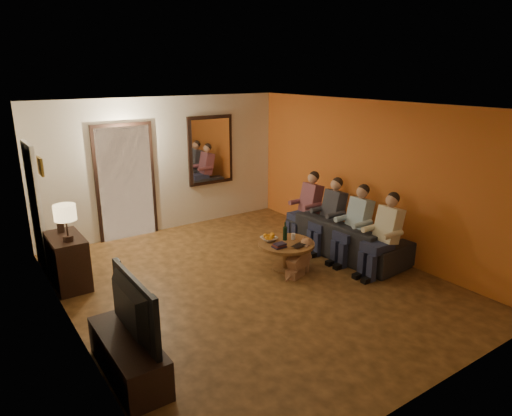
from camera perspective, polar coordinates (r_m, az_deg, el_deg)
floor at (r=6.95m, az=-0.65°, el=-9.32°), size 5.00×6.00×0.01m
ceiling at (r=6.26m, az=-0.73°, el=12.58°), size 5.00×6.00×0.01m
back_wall at (r=9.06m, az=-11.35°, el=5.29°), size 5.00×0.02×2.60m
front_wall at (r=4.46m, az=21.51°, el=-7.70°), size 5.00×0.02×2.60m
left_wall at (r=5.56m, az=-22.63°, el=-3.01°), size 0.02×6.00×2.60m
right_wall at (r=8.10m, az=14.20°, el=3.74°), size 0.02×6.00×2.60m
orange_accent at (r=8.09m, az=14.15°, el=3.73°), size 0.01×6.00×2.60m
kitchen_doorway at (r=8.82m, az=-15.97°, el=2.99°), size 1.00×0.06×2.10m
door_trim at (r=8.81m, az=-15.95°, el=2.97°), size 1.12×0.04×2.22m
fridge_glimpse at (r=8.94m, az=-14.39°, el=2.30°), size 0.45×0.03×1.70m
mirror_frame at (r=9.42m, az=-5.71°, el=7.20°), size 1.00×0.05×1.40m
mirror_glass at (r=9.40m, az=-5.62°, el=7.18°), size 0.86×0.02×1.26m
white_door at (r=7.82m, az=-25.81°, el=-0.03°), size 0.06×0.85×2.04m
framed_art at (r=6.67m, az=-25.37°, el=4.73°), size 0.03×0.28×0.24m
art_canvas at (r=6.68m, az=-25.24°, el=4.75°), size 0.01×0.22×0.18m
dresser at (r=7.28m, az=-22.45°, el=-6.14°), size 0.45×0.86×0.77m
table_lamp at (r=6.85m, az=-22.65°, el=-1.72°), size 0.30×0.30×0.54m
flower_vase at (r=7.28m, az=-23.36°, el=-1.17°), size 0.14×0.14×0.44m
tv_stand at (r=5.15m, az=-15.66°, el=-17.43°), size 0.45×1.30×0.43m
tv at (r=4.87m, az=-16.17°, el=-12.08°), size 1.15×0.15×0.66m
sofa at (r=8.02m, az=11.21°, el=-3.51°), size 2.23×1.00×0.64m
person_a at (r=7.30m, az=15.81°, el=-3.56°), size 0.60×0.40×1.20m
person_b at (r=7.67m, az=12.39°, el=-2.32°), size 0.60×0.40×1.20m
person_c at (r=8.06m, az=9.31°, el=-1.19°), size 0.60×0.40×1.20m
person_d at (r=8.48m, az=6.53°, el=-0.16°), size 0.60×0.40×1.20m
dog at (r=7.13m, az=5.41°, el=-6.22°), size 0.61×0.41×0.56m
coffee_table at (r=7.34m, az=3.78°, el=-5.96°), size 0.95×0.95×0.45m
bowl at (r=7.30m, az=1.64°, el=-3.87°), size 0.26×0.26×0.06m
oranges at (r=7.28m, az=1.64°, el=-3.37°), size 0.20×0.20×0.08m
wine_bottle at (r=7.30m, az=3.66°, el=-2.88°), size 0.07×0.07×0.31m
wine_glass at (r=7.38m, az=4.68°, el=-3.56°), size 0.06×0.06×0.10m
book_stack at (r=7.04m, az=2.91°, el=-4.67°), size 0.20×0.15×0.07m
laptop at (r=7.11m, az=5.85°, el=-4.72°), size 0.38×0.30×0.03m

